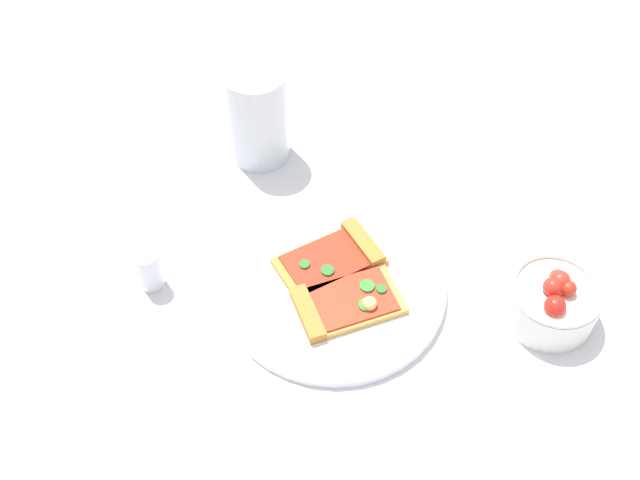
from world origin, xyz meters
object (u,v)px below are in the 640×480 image
(soda_glass, at_px, (258,117))
(pizza_slice_near, at_px, (334,258))
(plate, at_px, (337,283))
(salad_bowl, at_px, (552,300))
(pizza_slice_far, at_px, (343,304))
(pepper_shaker, at_px, (149,267))

(soda_glass, bearing_deg, pizza_slice_near, 15.55)
(plate, distance_m, soda_glass, 0.26)
(salad_bowl, bearing_deg, pizza_slice_near, -116.53)
(salad_bowl, xyz_separation_m, soda_glass, (-0.34, -0.29, 0.03))
(plate, bearing_deg, pizza_slice_far, -1.17)
(pizza_slice_near, distance_m, pizza_slice_far, 0.07)
(salad_bowl, bearing_deg, plate, -110.43)
(salad_bowl, bearing_deg, soda_glass, -138.80)
(plate, relative_size, salad_bowl, 2.53)
(pepper_shaker, bearing_deg, pizza_slice_far, 68.66)
(pizza_slice_far, height_order, salad_bowl, salad_bowl)
(plate, xyz_separation_m, pizza_slice_near, (-0.03, 0.00, 0.01))
(pizza_slice_near, distance_m, soda_glass, 0.23)
(salad_bowl, height_order, pepper_shaker, salad_bowl)
(soda_glass, bearing_deg, pepper_shaker, -38.19)
(pizza_slice_near, xyz_separation_m, salad_bowl, (0.12, 0.23, 0.01))
(plate, xyz_separation_m, pizza_slice_far, (0.04, -0.00, 0.01))
(plate, bearing_deg, pepper_shaker, -101.58)
(pizza_slice_far, height_order, soda_glass, soda_glass)
(pizza_slice_near, bearing_deg, plate, -4.11)
(pizza_slice_near, bearing_deg, pizza_slice_far, -2.39)
(pizza_slice_far, xyz_separation_m, soda_glass, (-0.29, -0.06, 0.05))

